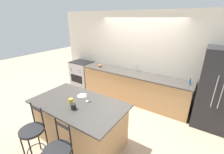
% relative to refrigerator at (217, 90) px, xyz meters
% --- Properties ---
extents(ground_plane, '(18.00, 18.00, 0.00)m').
position_rel_refrigerator_xyz_m(ground_plane, '(-2.14, -0.34, -0.96)').
color(ground_plane, tan).
extents(wall_back, '(6.00, 0.07, 2.70)m').
position_rel_refrigerator_xyz_m(wall_back, '(-2.14, 0.39, 0.39)').
color(wall_back, beige).
rests_on(wall_back, ground_plane).
extents(back_counter, '(3.41, 0.71, 0.93)m').
position_rel_refrigerator_xyz_m(back_counter, '(-2.14, 0.05, -0.49)').
color(back_counter, tan).
rests_on(back_counter, ground_plane).
extents(sink_faucet, '(0.02, 0.13, 0.22)m').
position_rel_refrigerator_xyz_m(sink_faucet, '(-2.14, 0.25, 0.11)').
color(sink_faucet, '#ADAFB5').
rests_on(sink_faucet, back_counter).
extents(kitchen_island, '(1.90, 1.06, 0.94)m').
position_rel_refrigerator_xyz_m(kitchen_island, '(-2.28, -2.13, -0.48)').
color(kitchen_island, tan).
rests_on(kitchen_island, ground_plane).
extents(refrigerator, '(0.76, 0.76, 1.91)m').
position_rel_refrigerator_xyz_m(refrigerator, '(0.00, 0.00, 0.00)').
color(refrigerator, '#232326').
rests_on(refrigerator, ground_plane).
extents(oven_range, '(0.78, 0.65, 0.94)m').
position_rel_refrigerator_xyz_m(oven_range, '(-4.30, 0.05, -0.49)').
color(oven_range, '#B7B7BC').
rests_on(oven_range, ground_plane).
extents(bar_stool_near, '(0.42, 0.42, 1.09)m').
position_rel_refrigerator_xyz_m(bar_stool_near, '(-2.65, -2.91, -0.39)').
color(bar_stool_near, black).
rests_on(bar_stool_near, ground_plane).
extents(dinner_plate, '(0.21, 0.21, 0.02)m').
position_rel_refrigerator_xyz_m(dinner_plate, '(-2.40, -1.89, -0.01)').
color(dinner_plate, white).
rests_on(dinner_plate, kitchen_island).
extents(wine_glass, '(0.07, 0.07, 0.21)m').
position_rel_refrigerator_xyz_m(wine_glass, '(-2.17, -1.98, 0.13)').
color(wine_glass, white).
rests_on(wine_glass, kitchen_island).
extents(coffee_mug, '(0.13, 0.09, 0.10)m').
position_rel_refrigerator_xyz_m(coffee_mug, '(-2.19, -2.33, 0.03)').
color(coffee_mug, '#232326').
rests_on(coffee_mug, kitchen_island).
extents(tumbler_cup, '(0.08, 0.08, 0.14)m').
position_rel_refrigerator_xyz_m(tumbler_cup, '(-2.32, -2.26, 0.05)').
color(tumbler_cup, gold).
rests_on(tumbler_cup, kitchen_island).
extents(pumpkin_decoration, '(0.11, 0.11, 0.11)m').
position_rel_refrigerator_xyz_m(pumpkin_decoration, '(-3.35, -0.02, 0.01)').
color(pumpkin_decoration, orange).
rests_on(pumpkin_decoration, back_counter).
extents(soap_bottle, '(0.05, 0.05, 0.16)m').
position_rel_refrigerator_xyz_m(soap_bottle, '(-0.58, 0.07, 0.04)').
color(soap_bottle, teal).
rests_on(soap_bottle, back_counter).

